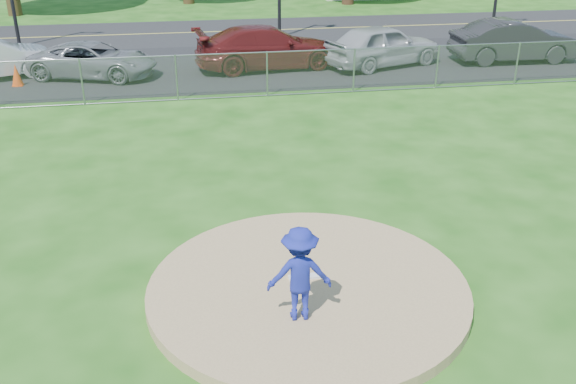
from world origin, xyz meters
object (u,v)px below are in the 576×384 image
object	(u,v)px
pitcher	(300,274)
traffic_cone	(16,75)
parked_car_charcoal	(514,41)
parked_car_gray	(94,60)
parked_car_darkred	(268,47)
parked_car_pearl	(383,45)

from	to	relation	value
pitcher	traffic_cone	world-z (taller)	pitcher
pitcher	parked_car_charcoal	distance (m)	20.21
parked_car_gray	parked_car_darkred	world-z (taller)	parked_car_darkred
traffic_cone	parked_car_charcoal	size ratio (longest dim) A/B	0.15
pitcher	parked_car_charcoal	xyz separation A→B (m)	(11.97, 16.28, -0.12)
traffic_cone	parked_car_darkred	xyz separation A→B (m)	(9.20, 1.09, 0.43)
parked_car_gray	parked_car_pearl	size ratio (longest dim) A/B	0.95
traffic_cone	parked_car_pearl	distance (m)	13.78
traffic_cone	parked_car_pearl	xyz separation A→B (m)	(13.75, 0.70, 0.44)
pitcher	parked_car_gray	size ratio (longest dim) A/B	0.33
parked_car_charcoal	parked_car_gray	bearing A→B (deg)	90.72
traffic_cone	parked_car_charcoal	world-z (taller)	parked_car_charcoal
pitcher	parked_car_darkred	distance (m)	16.91
traffic_cone	parked_car_pearl	world-z (taller)	parked_car_pearl
parked_car_pearl	parked_car_charcoal	distance (m)	5.54
parked_car_darkred	parked_car_pearl	world-z (taller)	parked_car_pearl
parked_car_gray	parked_car_charcoal	xyz separation A→B (m)	(16.67, -0.20, 0.19)
pitcher	traffic_cone	size ratio (longest dim) A/B	1.97
pitcher	parked_car_pearl	xyz separation A→B (m)	(6.43, 16.41, -0.13)
pitcher	traffic_cone	xyz separation A→B (m)	(-7.32, 15.71, -0.57)
parked_car_gray	parked_car_darkred	size ratio (longest dim) A/B	0.82
parked_car_gray	parked_car_pearl	bearing A→B (deg)	-72.50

